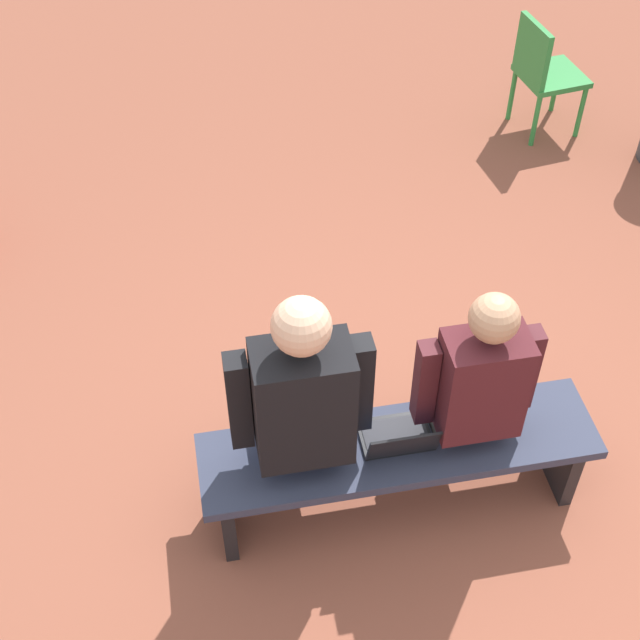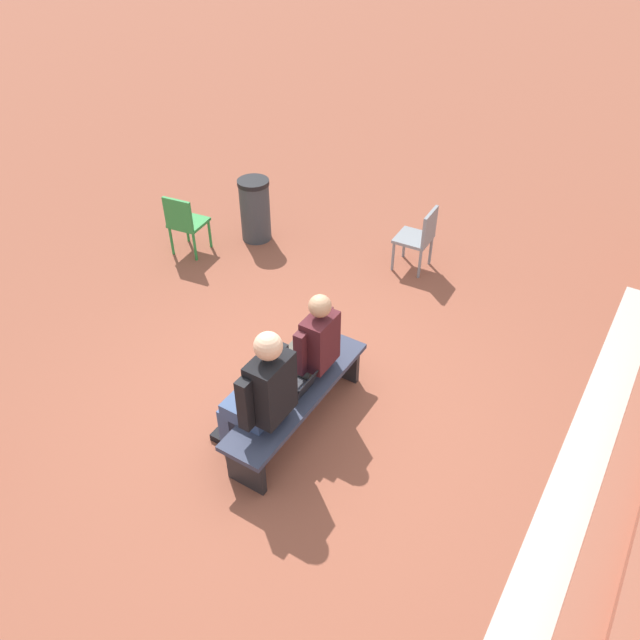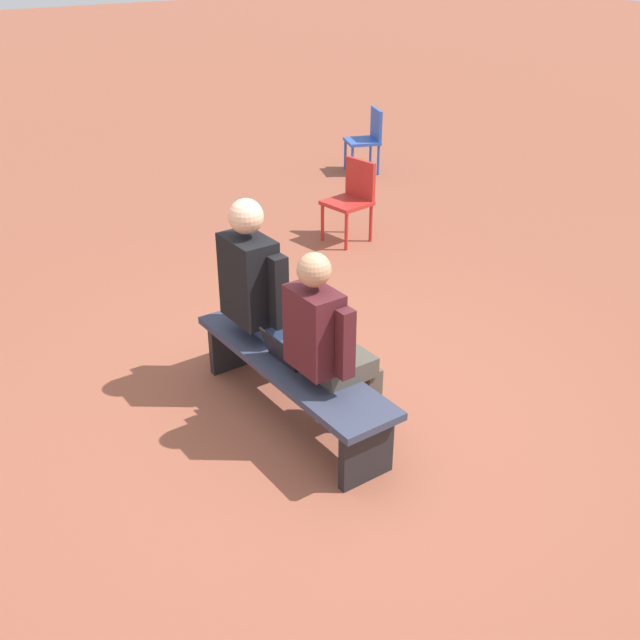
# 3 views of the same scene
# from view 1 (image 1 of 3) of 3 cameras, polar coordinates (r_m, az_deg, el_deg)

# --- Properties ---
(ground_plane) EXTENTS (60.00, 60.00, 0.00)m
(ground_plane) POSITION_cam_1_polar(r_m,az_deg,el_deg) (4.47, 5.78, -10.09)
(ground_plane) COLOR brown
(bench) EXTENTS (1.80, 0.44, 0.45)m
(bench) POSITION_cam_1_polar(r_m,az_deg,el_deg) (4.11, 5.02, -8.63)
(bench) COLOR #33384C
(bench) RESTS_ON ground
(person_student) EXTENTS (0.53, 0.67, 1.32)m
(person_student) POSITION_cam_1_polar(r_m,az_deg,el_deg) (3.94, 9.59, -4.06)
(person_student) COLOR #4C473D
(person_student) RESTS_ON ground
(person_adult) EXTENTS (0.60, 0.76, 1.44)m
(person_adult) POSITION_cam_1_polar(r_m,az_deg,el_deg) (3.77, -1.37, -5.19)
(person_adult) COLOR #384C75
(person_adult) RESTS_ON ground
(laptop) EXTENTS (0.32, 0.29, 0.21)m
(laptop) POSITION_cam_1_polar(r_m,az_deg,el_deg) (3.98, 5.04, -7.56)
(laptop) COLOR black
(laptop) RESTS_ON bench
(plastic_chair_by_pillar) EXTENTS (0.47, 0.47, 0.84)m
(plastic_chair_by_pillar) POSITION_cam_1_polar(r_m,az_deg,el_deg) (6.62, 14.09, 15.27)
(plastic_chair_by_pillar) COLOR #2D893D
(plastic_chair_by_pillar) RESTS_ON ground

